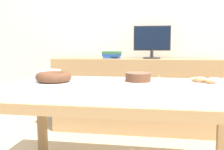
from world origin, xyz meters
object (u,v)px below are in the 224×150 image
Objects in this scene: cake_golden_bundt at (54,78)px; tealight_left_edge at (159,78)px; pastry_platter at (208,82)px; cake_chocolate_round at (138,79)px; book_stack at (112,55)px; tealight_right_edge at (94,91)px; computer_monitor at (152,42)px; tealight_near_cakes at (9,86)px; tealight_near_front at (60,93)px; plate_stack at (48,74)px.

cake_golden_bundt is 0.83m from tealight_left_edge.
pastry_platter is 9.07× the size of tealight_left_edge.
book_stack is at bearing 108.50° from cake_chocolate_round.
tealight_right_edge is (-0.73, -0.49, -0.00)m from pastry_platter.
cake_golden_bundt reaches higher than tealight_left_edge.
computer_monitor is 0.96m from tealight_left_edge.
tealight_near_front is (0.41, -0.17, 0.00)m from tealight_near_cakes.
tealight_left_edge is (0.76, 0.34, -0.03)m from cake_golden_bundt.
cake_golden_bundt is (-0.23, -1.24, -0.13)m from book_stack.
book_stack is 0.78× the size of cake_golden_bundt.
tealight_right_edge is 1.00× the size of tealight_near_front.
computer_monitor is at bearing 85.12° from cake_chocolate_round.
computer_monitor is 10.60× the size of tealight_near_cakes.
tealight_near_cakes is at bearing -149.76° from tealight_left_edge.
computer_monitor is 1.63m from tealight_right_edge.
tealight_left_edge is at bearing -59.62° from book_stack.
computer_monitor is at bearing 78.44° from tealight_right_edge.
book_stack is 1.06m from tealight_left_edge.
tealight_near_cakes is at bearing -163.25° from pastry_platter.
tealight_near_front is at bearing -127.20° from tealight_left_edge.
cake_golden_bundt is 1.36× the size of plate_stack.
tealight_left_edge is at bearing 30.24° from tealight_near_cakes.
pastry_platter is 1.07m from tealight_near_front.
book_stack is at bearing 179.83° from computer_monitor.
cake_golden_bundt reaches higher than tealight_near_front.
tealight_near_cakes is 1.00× the size of tealight_left_edge.
cake_golden_bundt is at bearing -59.56° from plate_stack.
cake_chocolate_round is at bearing -11.69° from plate_stack.
tealight_near_cakes and tealight_left_edge have the same top height.
cake_golden_bundt is at bearing 139.33° from tealight_right_edge.
tealight_near_front is at bearing -61.76° from plate_stack.
cake_golden_bundt reaches higher than pastry_platter.
tealight_near_front is (-0.40, -0.52, -0.02)m from cake_chocolate_round.
computer_monitor is at bearing 58.24° from tealight_near_cakes.
cake_golden_bundt is 7.12× the size of tealight_near_cakes.
tealight_near_cakes is (-0.05, -0.51, -0.02)m from plate_stack.
tealight_near_front is (-0.50, -1.64, -0.30)m from computer_monitor.
tealight_left_edge is at bearing 54.19° from cake_chocolate_round.
plate_stack is 5.25× the size of tealight_near_front.
pastry_platter is at bearing 5.29° from cake_chocolate_round.
book_stack reaches higher than tealight_near_cakes.
cake_chocolate_round is 0.98× the size of cake_golden_bundt.
pastry_platter is at bearing -69.22° from computer_monitor.
cake_chocolate_round is 0.27m from tealight_left_edge.
tealight_right_edge is 1.00× the size of tealight_left_edge.
book_stack is 5.54× the size of tealight_right_edge.
cake_chocolate_round is 1.33× the size of plate_stack.
plate_stack is at bearing -131.79° from computer_monitor.
tealight_right_edge is 1.00× the size of tealight_near_cakes.
tealight_near_cakes is (-0.44, -1.48, -0.16)m from book_stack.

